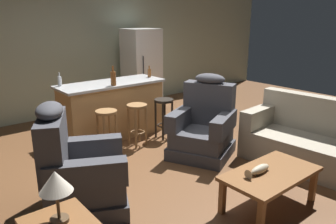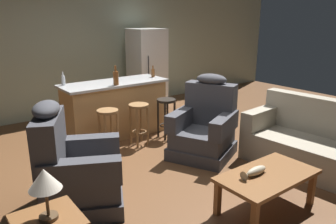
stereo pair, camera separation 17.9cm
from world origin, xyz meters
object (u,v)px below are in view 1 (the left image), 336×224
bar_stool_left (107,124)px  bottle_tall_green (149,73)px  recliner_near_island (204,127)px  coffee_table (271,177)px  bottle_short_amber (113,78)px  table_lamp (56,184)px  bar_stool_right (164,111)px  couch (317,144)px  bar_stool_middle (137,117)px  refrigerator (142,69)px  recliner_near_lamp (78,172)px  fish_figurine (258,170)px  bottle_wine_dark (60,81)px  kitchen_island (112,109)px

bar_stool_left → bottle_tall_green: (1.25, 0.62, 0.56)m
recliner_near_island → bar_stool_left: recliner_near_island is taller
coffee_table → bottle_tall_green: bearing=78.5°
bar_stool_left → bottle_short_amber: bottle_short_amber is taller
table_lamp → bar_stool_right: size_ratio=0.60×
bottle_short_amber → table_lamp: bearing=-128.0°
couch → bar_stool_middle: 2.66m
refrigerator → bottle_tall_green: (-0.67, -1.21, 0.15)m
coffee_table → refrigerator: bearing=73.2°
bar_stool_right → coffee_table: bearing=-100.7°
recliner_near_lamp → bottle_short_amber: (1.33, 1.49, 0.65)m
table_lamp → bar_stool_middle: size_ratio=0.60×
coffee_table → bar_stool_left: bearing=104.8°
fish_figurine → bottle_tall_green: bearing=75.6°
fish_figurine → bar_stool_middle: bearing=88.6°
refrigerator → bottle_wine_dark: refrigerator is taller
couch → bar_stool_left: 3.00m
kitchen_island → bottle_tall_green: bottle_tall_green is taller
recliner_near_lamp → bar_stool_left: recliner_near_lamp is taller
bar_stool_left → bottle_short_amber: bearing=46.2°
table_lamp → recliner_near_lamp: bearing=59.3°
refrigerator → bottle_short_amber: refrigerator is taller
bar_stool_left → refrigerator: refrigerator is taller
kitchen_island → bottle_wine_dark: size_ratio=8.39×
bottle_tall_green → bottle_short_amber: size_ratio=0.66×
kitchen_island → bar_stool_left: size_ratio=2.65×
table_lamp → kitchen_island: size_ratio=0.23×
table_lamp → kitchen_island: bearing=53.4°
refrigerator → bottle_short_amber: size_ratio=5.61×
fish_figurine → refrigerator: size_ratio=0.19×
recliner_near_lamp → refrigerator: bearing=72.1°
kitchen_island → bar_stool_left: bearing=-125.9°
kitchen_island → bottle_short_amber: bearing=-110.4°
table_lamp → coffee_table: bearing=-9.8°
coffee_table → recliner_near_lamp: bearing=141.0°
couch → bar_stool_middle: bearing=-61.9°
bar_stool_left → bottle_tall_green: 1.50m
fish_figurine → recliner_near_island: size_ratio=0.28×
recliner_near_island → bottle_short_amber: (-0.75, 1.30, 0.65)m
recliner_near_lamp → table_lamp: recliner_near_lamp is taller
kitchen_island → bottle_wine_dark: (-0.78, 0.25, 0.55)m
recliner_near_lamp → recliner_near_island: 2.09m
table_lamp → bottle_tall_green: (2.77, 2.66, 0.16)m
table_lamp → bottle_short_amber: bearing=52.0°
recliner_near_lamp → refrigerator: 4.15m
bottle_short_amber → recliner_near_island: bearing=-59.9°
coffee_table → bottle_short_amber: size_ratio=3.51×
recliner_near_lamp → bottle_wine_dark: (0.65, 1.99, 0.61)m
bottle_tall_green → bar_stool_middle: bearing=-138.7°
bottle_short_amber → bar_stool_left: bearing=-133.8°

